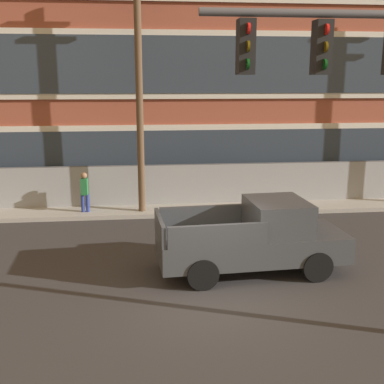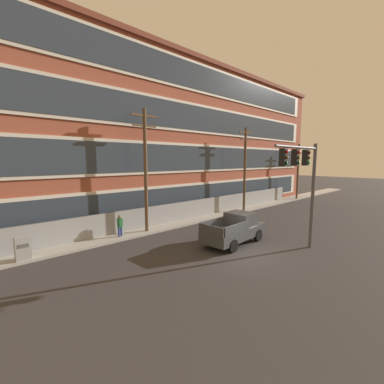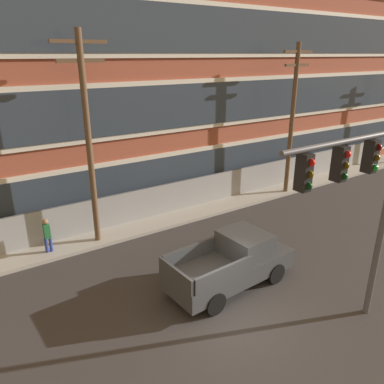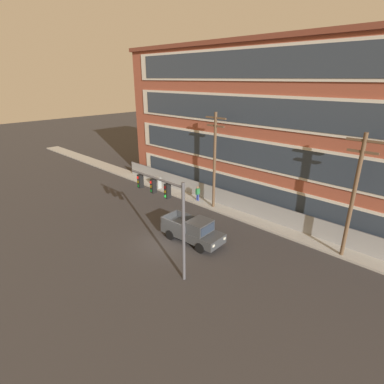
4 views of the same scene
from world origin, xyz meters
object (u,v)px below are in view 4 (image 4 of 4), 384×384
(traffic_signal_mast, at_px, (166,205))
(utility_pole_midblock, at_px, (354,193))
(electrical_cabinet, at_px, (158,183))
(pickup_truck_dark_grey, at_px, (193,231))
(pedestrian_near_cabinet, at_px, (198,193))
(utility_pole_near_corner, at_px, (215,158))

(traffic_signal_mast, xyz_separation_m, utility_pole_midblock, (7.76, 9.54, 0.13))
(traffic_signal_mast, relative_size, electrical_cabinet, 4.56)
(pickup_truck_dark_grey, distance_m, electrical_cabinet, 12.41)
(pickup_truck_dark_grey, relative_size, electrical_cabinet, 3.63)
(traffic_signal_mast, relative_size, pedestrian_near_cabinet, 3.83)
(traffic_signal_mast, distance_m, utility_pole_midblock, 12.30)
(pedestrian_near_cabinet, bearing_deg, pickup_truck_dark_grey, -49.71)
(utility_pole_near_corner, relative_size, utility_pole_midblock, 1.04)
(traffic_signal_mast, height_order, electrical_cabinet, traffic_signal_mast)
(traffic_signal_mast, distance_m, electrical_cabinet, 16.03)
(electrical_cabinet, distance_m, pedestrian_near_cabinet, 5.86)
(utility_pole_near_corner, xyz_separation_m, utility_pole_midblock, (12.04, -0.23, -0.18))
(traffic_signal_mast, bearing_deg, utility_pole_midblock, 50.87)
(utility_pole_near_corner, height_order, electrical_cabinet, utility_pole_near_corner)
(traffic_signal_mast, height_order, utility_pole_midblock, utility_pole_midblock)
(utility_pole_near_corner, bearing_deg, pickup_truck_dark_grey, -63.43)
(utility_pole_near_corner, height_order, pedestrian_near_cabinet, utility_pole_near_corner)
(utility_pole_midblock, xyz_separation_m, electrical_cabinet, (-20.04, -0.04, -4.11))
(utility_pole_near_corner, bearing_deg, traffic_signal_mast, -66.36)
(traffic_signal_mast, bearing_deg, pickup_truck_dark_grey, 108.69)
(utility_pole_midblock, xyz_separation_m, pedestrian_near_cabinet, (-14.20, 0.31, -3.84))
(traffic_signal_mast, relative_size, utility_pole_near_corner, 0.71)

